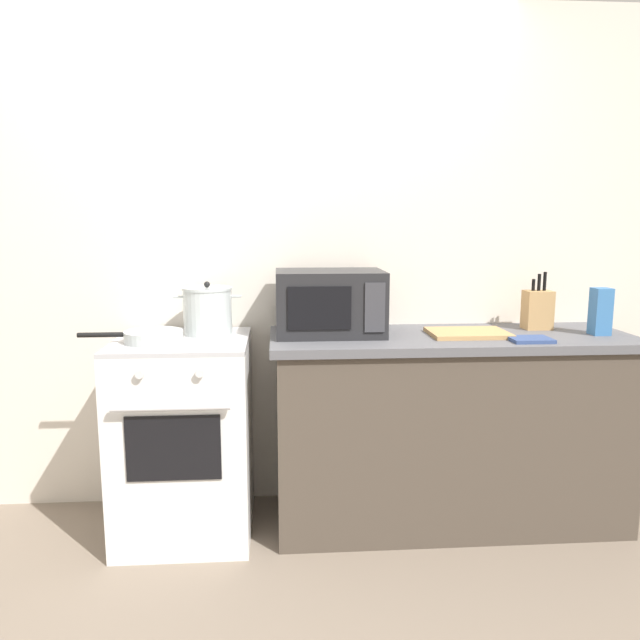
{
  "coord_description": "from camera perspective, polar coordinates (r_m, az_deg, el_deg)",
  "views": [
    {
      "loc": [
        0.08,
        -2.11,
        1.44
      ],
      "look_at": [
        0.28,
        0.6,
        1.0
      ],
      "focal_mm": 33.82,
      "sensor_mm": 36.0,
      "label": 1
    }
  ],
  "objects": [
    {
      "name": "knife_block",
      "position": [
        3.15,
        19.89,
        0.96
      ],
      "size": [
        0.13,
        0.1,
        0.28
      ],
      "color": "tan",
      "rests_on": "countertop_right"
    },
    {
      "name": "countertop_right",
      "position": [
        2.9,
        12.32,
        -1.75
      ],
      "size": [
        1.7,
        0.6,
        0.04
      ],
      "primitive_type": "cube",
      "color": "#59595E",
      "rests_on": "lower_cabinet_right"
    },
    {
      "name": "cutting_board",
      "position": [
        2.89,
        13.82,
        -1.21
      ],
      "size": [
        0.36,
        0.26,
        0.02
      ],
      "primitive_type": "cube",
      "color": "tan",
      "rests_on": "countertop_right"
    },
    {
      "name": "pasta_box",
      "position": [
        3.1,
        25.01,
        0.74
      ],
      "size": [
        0.08,
        0.08,
        0.22
      ],
      "primitive_type": "cube",
      "color": "teal",
      "rests_on": "countertop_right"
    },
    {
      "name": "oven_mitt",
      "position": [
        2.83,
        19.27,
        -1.74
      ],
      "size": [
        0.18,
        0.14,
        0.02
      ],
      "primitive_type": "cube",
      "color": "#33477A",
      "rests_on": "countertop_right"
    },
    {
      "name": "stock_pot",
      "position": [
        2.88,
        -10.58,
        0.88
      ],
      "size": [
        0.32,
        0.23,
        0.25
      ],
      "color": "silver",
      "rests_on": "stove"
    },
    {
      "name": "stove",
      "position": [
        2.91,
        -12.66,
        -10.69
      ],
      "size": [
        0.6,
        0.64,
        0.92
      ],
      "color": "white",
      "rests_on": "ground_plane"
    },
    {
      "name": "microwave",
      "position": [
        2.82,
        0.91,
        1.67
      ],
      "size": [
        0.5,
        0.37,
        0.3
      ],
      "color": "#232326",
      "rests_on": "countertop_right"
    },
    {
      "name": "back_wall",
      "position": [
        3.09,
        -0.1,
        5.69
      ],
      "size": [
        4.4,
        0.1,
        2.5
      ],
      "primitive_type": "cube",
      "color": "silver",
      "rests_on": "ground_plane"
    },
    {
      "name": "ground_plane",
      "position": [
        2.56,
        -5.84,
        -25.16
      ],
      "size": [
        10.0,
        10.0,
        0.0
      ],
      "primitive_type": "plane",
      "color": "#7A6B5B"
    },
    {
      "name": "lower_cabinet_right",
      "position": [
        3.02,
        12.02,
        -10.35
      ],
      "size": [
        1.64,
        0.56,
        0.88
      ],
      "primitive_type": "cube",
      "color": "#4C4238",
      "rests_on": "ground_plane"
    },
    {
      "name": "frying_pan",
      "position": [
        2.75,
        -15.6,
        -1.5
      ],
      "size": [
        0.45,
        0.25,
        0.05
      ],
      "color": "silver",
      "rests_on": "stove"
    }
  ]
}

